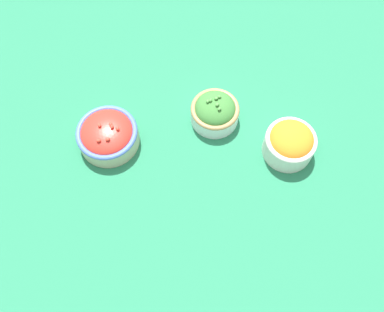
% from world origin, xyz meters
% --- Properties ---
extents(ground_plane, '(3.00, 3.00, 0.00)m').
position_xyz_m(ground_plane, '(0.00, 0.00, 0.00)').
color(ground_plane, '#23704C').
extents(bowl_cherry_tomatoes, '(0.14, 0.14, 0.07)m').
position_xyz_m(bowl_cherry_tomatoes, '(0.18, 0.08, 0.03)').
color(bowl_cherry_tomatoes, beige).
rests_on(bowl_cherry_tomatoes, ground_plane).
extents(bowl_carrots, '(0.12, 0.12, 0.08)m').
position_xyz_m(bowl_carrots, '(-0.15, -0.16, 0.04)').
color(bowl_carrots, silver).
rests_on(bowl_carrots, ground_plane).
extents(bowl_broccoli, '(0.11, 0.11, 0.08)m').
position_xyz_m(bowl_broccoli, '(0.03, -0.12, 0.03)').
color(bowl_broccoli, white).
rests_on(bowl_broccoli, ground_plane).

